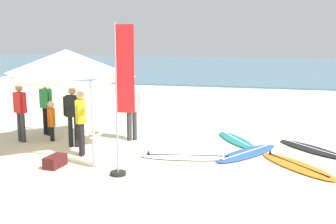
% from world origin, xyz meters
% --- Properties ---
extents(ground_plane, '(80.00, 80.00, 0.00)m').
position_xyz_m(ground_plane, '(0.00, 0.00, 0.00)').
color(ground_plane, beige).
extents(sea, '(80.00, 36.00, 0.10)m').
position_xyz_m(sea, '(0.00, 33.63, 0.05)').
color(sea, teal).
rests_on(sea, ground).
extents(canopy_tent, '(2.85, 2.85, 2.75)m').
position_xyz_m(canopy_tent, '(-2.67, 0.69, 2.39)').
color(canopy_tent, '#B7B7BC').
rests_on(canopy_tent, ground).
extents(surfboard_orange, '(2.05, 2.27, 0.19)m').
position_xyz_m(surfboard_orange, '(3.50, 0.35, 0.04)').
color(surfboard_orange, orange).
rests_on(surfboard_orange, ground).
extents(surfboard_white, '(2.57, 1.08, 0.19)m').
position_xyz_m(surfboard_white, '(0.80, 0.45, 0.04)').
color(surfboard_white, white).
rests_on(surfboard_white, ground).
extents(surfboard_black, '(2.02, 2.11, 0.19)m').
position_xyz_m(surfboard_black, '(3.96, 2.03, 0.04)').
color(surfboard_black, black).
rests_on(surfboard_black, ground).
extents(surfboard_teal, '(1.57, 2.14, 0.19)m').
position_xyz_m(surfboard_teal, '(1.85, 2.54, 0.04)').
color(surfboard_teal, '#19847F').
rests_on(surfboard_teal, ground).
extents(surfboard_blue, '(1.85, 2.43, 0.19)m').
position_xyz_m(surfboard_blue, '(2.27, 1.16, 0.04)').
color(surfboard_blue, blue).
rests_on(surfboard_blue, ground).
extents(person_black, '(0.55, 0.26, 1.71)m').
position_xyz_m(person_black, '(-2.55, 0.72, 0.99)').
color(person_black, black).
rests_on(person_black, ground).
extents(person_green, '(0.52, 0.34, 1.71)m').
position_xyz_m(person_green, '(-4.04, 1.81, 0.99)').
color(person_green, black).
rests_on(person_green, ground).
extents(person_red, '(0.51, 0.35, 1.71)m').
position_xyz_m(person_red, '(-4.33, 0.88, 0.99)').
color(person_red, '#383842').
rests_on(person_red, ground).
extents(person_yellow, '(0.32, 0.53, 1.71)m').
position_xyz_m(person_yellow, '(-1.95, 0.01, 0.99)').
color(person_yellow, black).
rests_on(person_yellow, ground).
extents(person_grey, '(0.45, 0.40, 1.71)m').
position_xyz_m(person_grey, '(-1.20, 1.85, 0.99)').
color(person_grey, '#2D2D33').
rests_on(person_grey, ground).
extents(person_orange, '(0.38, 0.48, 1.20)m').
position_xyz_m(person_orange, '(-3.54, 1.24, 0.66)').
color(person_orange, black).
rests_on(person_orange, ground).
extents(banner_flag, '(0.60, 0.36, 3.40)m').
position_xyz_m(banner_flag, '(-0.33, -1.26, 1.57)').
color(banner_flag, '#99999E').
rests_on(banner_flag, ground).
extents(gear_bag_near_tent, '(0.36, 0.62, 0.28)m').
position_xyz_m(gear_bag_near_tent, '(-2.12, -1.09, 0.14)').
color(gear_bag_near_tent, '#4C1919').
rests_on(gear_bag_near_tent, ground).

